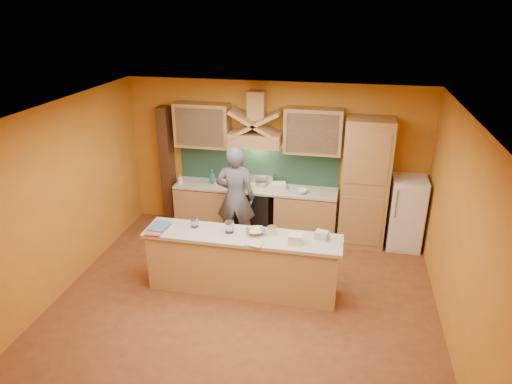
% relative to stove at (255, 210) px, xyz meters
% --- Properties ---
extents(floor, '(5.50, 5.00, 0.01)m').
position_rel_stove_xyz_m(floor, '(0.30, -2.20, -0.45)').
color(floor, brown).
rests_on(floor, ground).
extents(ceiling, '(5.50, 5.00, 0.01)m').
position_rel_stove_xyz_m(ceiling, '(0.30, -2.20, 2.35)').
color(ceiling, white).
rests_on(ceiling, wall_back).
extents(wall_back, '(5.50, 0.02, 2.80)m').
position_rel_stove_xyz_m(wall_back, '(0.30, 0.30, 0.95)').
color(wall_back, orange).
rests_on(wall_back, floor).
extents(wall_front, '(5.50, 0.02, 2.80)m').
position_rel_stove_xyz_m(wall_front, '(0.30, -4.70, 0.95)').
color(wall_front, orange).
rests_on(wall_front, floor).
extents(wall_left, '(0.02, 5.00, 2.80)m').
position_rel_stove_xyz_m(wall_left, '(-2.45, -2.20, 0.95)').
color(wall_left, orange).
rests_on(wall_left, floor).
extents(wall_right, '(0.02, 5.00, 2.80)m').
position_rel_stove_xyz_m(wall_right, '(3.05, -2.20, 0.95)').
color(wall_right, orange).
rests_on(wall_right, floor).
extents(base_cabinet_left, '(1.10, 0.60, 0.86)m').
position_rel_stove_xyz_m(base_cabinet_left, '(-0.95, 0.00, -0.02)').
color(base_cabinet_left, tan).
rests_on(base_cabinet_left, floor).
extents(base_cabinet_right, '(1.10, 0.60, 0.86)m').
position_rel_stove_xyz_m(base_cabinet_right, '(0.95, 0.00, -0.02)').
color(base_cabinet_right, tan).
rests_on(base_cabinet_right, floor).
extents(counter_top, '(3.00, 0.62, 0.04)m').
position_rel_stove_xyz_m(counter_top, '(-0.00, 0.00, 0.45)').
color(counter_top, beige).
rests_on(counter_top, base_cabinet_left).
extents(stove, '(0.60, 0.58, 0.90)m').
position_rel_stove_xyz_m(stove, '(0.00, 0.00, 0.00)').
color(stove, black).
rests_on(stove, floor).
extents(backsplash, '(3.00, 0.03, 0.70)m').
position_rel_stove_xyz_m(backsplash, '(-0.00, 0.28, 0.80)').
color(backsplash, '#1A3B30').
rests_on(backsplash, wall_back).
extents(range_hood, '(0.92, 0.50, 0.24)m').
position_rel_stove_xyz_m(range_hood, '(0.00, 0.05, 1.37)').
color(range_hood, tan).
rests_on(range_hood, wall_back).
extents(hood_chimney, '(0.30, 0.30, 0.50)m').
position_rel_stove_xyz_m(hood_chimney, '(0.00, 0.15, 1.95)').
color(hood_chimney, tan).
rests_on(hood_chimney, wall_back).
extents(upper_cabinet_left, '(1.00, 0.35, 0.80)m').
position_rel_stove_xyz_m(upper_cabinet_left, '(-1.00, 0.12, 1.55)').
color(upper_cabinet_left, tan).
rests_on(upper_cabinet_left, wall_back).
extents(upper_cabinet_right, '(1.00, 0.35, 0.80)m').
position_rel_stove_xyz_m(upper_cabinet_right, '(1.00, 0.12, 1.55)').
color(upper_cabinet_right, tan).
rests_on(upper_cabinet_right, wall_back).
extents(pantry_column, '(0.80, 0.60, 2.30)m').
position_rel_stove_xyz_m(pantry_column, '(1.95, 0.00, 0.70)').
color(pantry_column, tan).
rests_on(pantry_column, floor).
extents(fridge, '(0.58, 0.60, 1.30)m').
position_rel_stove_xyz_m(fridge, '(2.70, 0.00, 0.20)').
color(fridge, white).
rests_on(fridge, floor).
extents(trim_column_left, '(0.20, 0.30, 2.30)m').
position_rel_stove_xyz_m(trim_column_left, '(-1.75, 0.15, 0.70)').
color(trim_column_left, '#472816').
rests_on(trim_column_left, floor).
extents(island_body, '(2.80, 0.55, 0.88)m').
position_rel_stove_xyz_m(island_body, '(0.20, -1.90, -0.01)').
color(island_body, tan).
rests_on(island_body, floor).
extents(island_top, '(2.90, 0.62, 0.05)m').
position_rel_stove_xyz_m(island_top, '(0.20, -1.90, 0.47)').
color(island_top, beige).
rests_on(island_top, island_body).
extents(person, '(0.71, 0.50, 1.86)m').
position_rel_stove_xyz_m(person, '(-0.23, -0.57, 0.48)').
color(person, slate).
rests_on(person, floor).
extents(pot_large, '(0.27, 0.27, 0.17)m').
position_rel_stove_xyz_m(pot_large, '(-0.16, -0.13, 0.54)').
color(pot_large, silver).
rests_on(pot_large, stove).
extents(pot_small, '(0.25, 0.25, 0.12)m').
position_rel_stove_xyz_m(pot_small, '(0.09, 0.08, 0.51)').
color(pot_small, silver).
rests_on(pot_small, stove).
extents(soap_bottle_a, '(0.11, 0.11, 0.18)m').
position_rel_stove_xyz_m(soap_bottle_a, '(-1.40, -0.12, 0.56)').
color(soap_bottle_a, silver).
rests_on(soap_bottle_a, counter_top).
extents(soap_bottle_b, '(0.11, 0.11, 0.27)m').
position_rel_stove_xyz_m(soap_bottle_b, '(-0.82, 0.02, 0.60)').
color(soap_bottle_b, '#345D91').
rests_on(soap_bottle_b, counter_top).
extents(bowl_back, '(0.27, 0.27, 0.07)m').
position_rel_stove_xyz_m(bowl_back, '(0.86, -0.11, 0.50)').
color(bowl_back, silver).
rests_on(bowl_back, counter_top).
extents(dish_rack, '(0.29, 0.25, 0.09)m').
position_rel_stove_xyz_m(dish_rack, '(0.43, 0.05, 0.52)').
color(dish_rack, silver).
rests_on(dish_rack, counter_top).
extents(book_lower, '(0.24, 0.32, 0.03)m').
position_rel_stove_xyz_m(book_lower, '(-1.18, -2.07, 0.51)').
color(book_lower, '#C26545').
rests_on(book_lower, island_top).
extents(book_upper, '(0.27, 0.36, 0.03)m').
position_rel_stove_xyz_m(book_upper, '(-1.18, -1.94, 0.53)').
color(book_upper, teal).
rests_on(book_upper, island_top).
extents(jar_large, '(0.16, 0.16, 0.17)m').
position_rel_stove_xyz_m(jar_large, '(0.00, -1.85, 0.58)').
color(jar_large, silver).
rests_on(jar_large, island_top).
extents(jar_small, '(0.13, 0.13, 0.15)m').
position_rel_stove_xyz_m(jar_small, '(-0.56, -1.79, 0.57)').
color(jar_small, silver).
rests_on(jar_small, island_top).
extents(kitchen_scale, '(0.13, 0.13, 0.09)m').
position_rel_stove_xyz_m(kitchen_scale, '(0.62, -1.78, 0.54)').
color(kitchen_scale, silver).
rests_on(kitchen_scale, island_top).
extents(mixing_bowl, '(0.35, 0.35, 0.07)m').
position_rel_stove_xyz_m(mixing_bowl, '(0.39, -1.82, 0.53)').
color(mixing_bowl, white).
rests_on(mixing_bowl, island_top).
extents(cloth, '(0.27, 0.22, 0.02)m').
position_rel_stove_xyz_m(cloth, '(0.43, -2.13, 0.50)').
color(cloth, beige).
rests_on(cloth, island_top).
extents(grocery_bag_a, '(0.20, 0.16, 0.12)m').
position_rel_stove_xyz_m(grocery_bag_a, '(0.99, -1.98, 0.56)').
color(grocery_bag_a, beige).
rests_on(grocery_bag_a, island_top).
extents(grocery_bag_b, '(0.21, 0.18, 0.11)m').
position_rel_stove_xyz_m(grocery_bag_b, '(1.34, -1.78, 0.55)').
color(grocery_bag_b, beige).
rests_on(grocery_bag_b, island_top).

